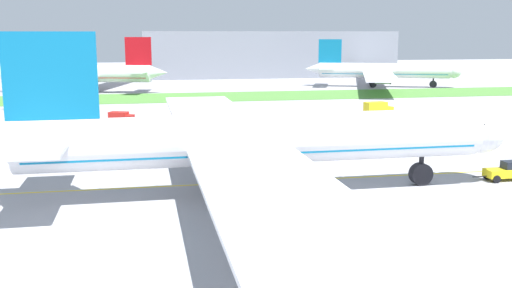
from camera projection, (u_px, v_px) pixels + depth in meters
ground_plane at (238, 189)px, 64.20m from camera, size 600.00×600.00×0.00m
apron_taxi_line at (234, 183)px, 66.63m from camera, size 280.00×0.36×0.01m
grass_median_strip at (184, 97)px, 156.43m from camera, size 320.00×24.00×0.10m
airliner_foreground at (251, 141)px, 61.04m from camera, size 58.78×94.41×17.21m
pushback_tug at (505, 172)px, 67.74m from camera, size 6.31×2.34×2.28m
ground_crew_wingwalker_port at (362, 273)px, 39.15m from camera, size 0.48×0.46×1.62m
service_truck_baggage_loader at (378, 109)px, 119.28m from camera, size 6.25×3.48×3.16m
service_truck_fuel_bowser at (289, 122)px, 103.16m from camera, size 5.02×3.30×2.60m
service_truck_catering_van at (121, 118)px, 108.38m from camera, size 4.96×3.74×2.57m
parked_airliner_far_centre at (82, 74)px, 168.16m from camera, size 50.10×81.01×16.12m
parked_airliner_far_right at (381, 71)px, 186.65m from camera, size 47.60×77.68×15.30m
terminal_building at (270, 54)px, 230.38m from camera, size 99.87×20.00×18.00m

